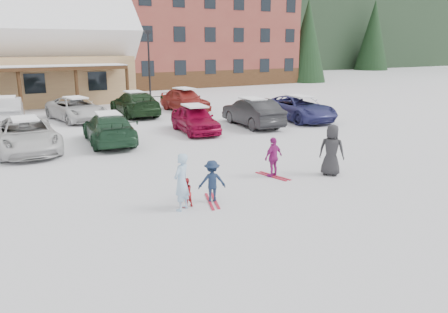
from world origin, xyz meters
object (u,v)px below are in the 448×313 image
lamp_post (149,60)px  parked_car_6 (299,108)px  parked_car_5 (252,112)px  parked_car_9 (7,110)px  parked_car_10 (76,109)px  parked_car_4 (195,119)px  parked_car_2 (26,135)px  parked_car_11 (135,104)px  toddler_red (186,193)px  adult_skier (182,182)px  child_magenta (273,157)px  parked_car_3 (109,128)px  parked_car_12 (185,100)px  alpine_hotel (168,7)px  bystander_dark (332,150)px  child_navy (212,181)px

lamp_post → parked_car_6: (3.77, -15.12, -2.47)m
parked_car_5 → parked_car_9: 14.19m
parked_car_10 → parked_car_4: bearing=-66.4°
parked_car_4 → parked_car_10: 8.26m
parked_car_2 → parked_car_4: (8.08, 0.20, -0.01)m
parked_car_10 → parked_car_11: parked_car_11 is taller
toddler_red → parked_car_4: size_ratio=0.21×
parked_car_11 → parked_car_9: bearing=-5.9°
lamp_post → adult_skier: size_ratio=3.51×
child_magenta → parked_car_4: size_ratio=0.34×
toddler_red → parked_car_3: (0.46, 9.26, 0.27)m
parked_car_11 → parked_car_12: (3.63, 0.19, 0.01)m
alpine_hotel → parked_car_9: bearing=-132.8°
toddler_red → bystander_dark: bystander_dark is taller
parked_car_2 → parked_car_3: parked_car_2 is taller
adult_skier → parked_car_2: size_ratio=0.31×
parked_car_5 → parked_car_6: bearing=-171.2°
parked_car_2 → alpine_hotel: bearing=57.2°
parked_car_10 → child_magenta: bearing=-87.3°
child_magenta → parked_car_10: size_ratio=0.28×
adult_skier → parked_car_10: bearing=-126.3°
parked_car_2 → adult_skier: bearing=-72.8°
adult_skier → toddler_red: adult_skier is taller
toddler_red → parked_car_6: size_ratio=0.16×
toddler_red → parked_car_12: parked_car_12 is taller
toddler_red → parked_car_5: (8.66, 9.67, 0.35)m
adult_skier → parked_car_12: size_ratio=0.35×
alpine_hotel → parked_car_11: bearing=-118.4°
parked_car_12 → alpine_hotel: bearing=64.3°
parked_car_3 → parked_car_6: bearing=-170.7°
parked_car_9 → parked_car_11: 7.42m
child_navy → child_magenta: (3.01, 1.13, 0.08)m
parked_car_5 → parked_car_6: (3.54, 0.23, -0.04)m
toddler_red → parked_car_10: bearing=-104.3°
child_navy → parked_car_4: (4.19, 9.58, 0.09)m
parked_car_6 → bystander_dark: bearing=-119.9°
toddler_red → child_navy: size_ratio=0.69×
parked_car_3 → parked_car_9: bearing=-60.3°
parked_car_3 → parked_car_10: (0.07, 7.27, -0.00)m
parked_car_5 → parked_car_11: 8.28m
child_magenta → parked_car_2: bearing=-62.6°
parked_car_3 → parked_car_11: size_ratio=0.91×
toddler_red → child_magenta: size_ratio=0.61×
alpine_hotel → parked_car_12: 23.98m
bystander_dark → parked_car_4: bystander_dark is taller
bystander_dark → parked_car_6: 11.55m
parked_car_4 → lamp_post: bearing=84.6°
parked_car_3 → parked_car_12: (7.40, 7.59, 0.08)m
adult_skier → toddler_red: (0.18, 0.13, -0.38)m
lamp_post → child_magenta: (-4.56, -23.84, -2.51)m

